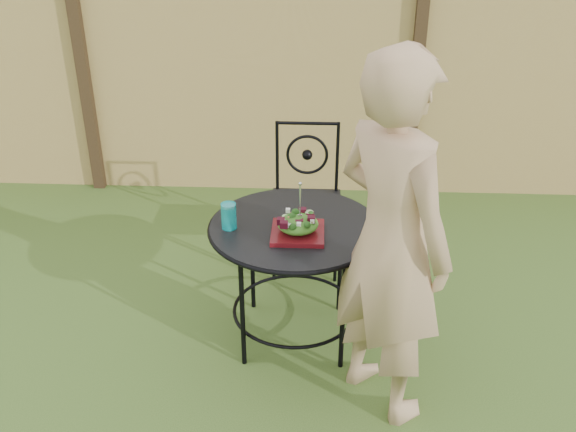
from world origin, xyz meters
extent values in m
plane|color=#2A4115|center=(0.00, 0.00, 0.00)|extent=(60.00, 60.00, 0.00)
cube|color=tan|center=(0.00, 2.20, 0.90)|extent=(8.00, 0.05, 1.80)
cube|color=black|center=(-1.30, 2.15, 0.95)|extent=(0.09, 0.09, 1.90)
cube|color=black|center=(1.30, 2.15, 0.95)|extent=(0.09, 0.09, 1.90)
cylinder|color=black|center=(0.44, 0.21, 0.71)|extent=(0.90, 0.90, 0.02)
torus|color=black|center=(0.44, 0.21, 0.71)|extent=(0.92, 0.92, 0.02)
torus|color=black|center=(0.44, 0.21, 0.18)|extent=(0.70, 0.70, 0.02)
cylinder|color=black|center=(0.70, 0.48, 0.35)|extent=(0.03, 0.03, 0.71)
cylinder|color=black|center=(0.18, 0.48, 0.35)|extent=(0.03, 0.03, 0.71)
cylinder|color=black|center=(0.18, -0.05, 0.35)|extent=(0.03, 0.03, 0.71)
cylinder|color=black|center=(0.70, -0.05, 0.35)|extent=(0.03, 0.03, 0.71)
cube|color=black|center=(0.49, 0.98, 0.45)|extent=(0.46, 0.46, 0.03)
cylinder|color=black|center=(0.49, 1.19, 0.94)|extent=(0.42, 0.02, 0.02)
torus|color=black|center=(0.49, 1.19, 0.72)|extent=(0.28, 0.02, 0.28)
cylinder|color=black|center=(0.29, 0.78, 0.22)|extent=(0.02, 0.02, 0.44)
cylinder|color=black|center=(0.69, 0.78, 0.22)|extent=(0.02, 0.02, 0.44)
cylinder|color=black|center=(0.29, 1.18, 0.22)|extent=(0.02, 0.02, 0.44)
cylinder|color=black|center=(0.69, 1.18, 0.22)|extent=(0.02, 0.02, 0.44)
cylinder|color=black|center=(0.29, 1.19, 0.70)|extent=(0.02, 0.02, 0.50)
cylinder|color=black|center=(0.69, 1.19, 0.70)|extent=(0.02, 0.02, 0.50)
imported|color=tan|center=(0.89, -0.25, 0.90)|extent=(0.75, 0.78, 1.80)
cube|color=#4D0B12|center=(0.46, 0.11, 0.74)|extent=(0.27, 0.27, 0.02)
ellipsoid|color=#235614|center=(0.46, 0.11, 0.79)|extent=(0.21, 0.21, 0.08)
cylinder|color=silver|center=(0.47, 0.11, 0.92)|extent=(0.01, 0.01, 0.18)
cylinder|color=#0D9F9F|center=(0.10, 0.17, 0.79)|extent=(0.08, 0.08, 0.14)
camera|label=1|loc=(0.55, -2.75, 2.35)|focal=40.00mm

